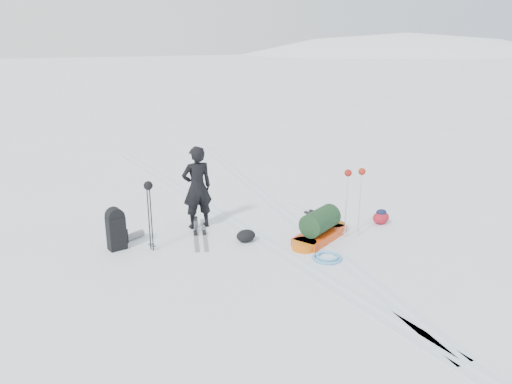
% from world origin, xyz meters
% --- Properties ---
extents(ground, '(200.00, 200.00, 0.00)m').
position_xyz_m(ground, '(0.00, 0.00, 0.00)').
color(ground, white).
rests_on(ground, ground).
extents(snow_hill_backdrop, '(359.50, 192.00, 162.45)m').
position_xyz_m(snow_hill_backdrop, '(62.69, 84.02, -69.02)').
color(snow_hill_backdrop, white).
rests_on(snow_hill_backdrop, ground).
extents(ski_tracks, '(3.38, 17.97, 0.01)m').
position_xyz_m(ski_tracks, '(0.61, 0.88, 0.00)').
color(ski_tracks, silver).
rests_on(ski_tracks, ground).
extents(skier, '(0.66, 0.44, 1.78)m').
position_xyz_m(skier, '(-0.85, 1.08, 0.89)').
color(skier, black).
rests_on(skier, ground).
extents(pulk_sled, '(1.72, 1.17, 0.64)m').
position_xyz_m(pulk_sled, '(1.07, -0.71, 0.25)').
color(pulk_sled, red).
rests_on(pulk_sled, ground).
extents(expedition_rucksack, '(0.82, 0.66, 0.84)m').
position_xyz_m(expedition_rucksack, '(-2.62, 0.74, 0.39)').
color(expedition_rucksack, black).
rests_on(expedition_rucksack, ground).
extents(ski_poles_black, '(0.17, 0.20, 1.38)m').
position_xyz_m(ski_poles_black, '(-2.09, 0.34, 1.13)').
color(ski_poles_black, black).
rests_on(ski_poles_black, ground).
extents(ski_poles_silver, '(0.46, 0.18, 1.44)m').
position_xyz_m(ski_poles_silver, '(1.75, -0.88, 1.20)').
color(ski_poles_silver, silver).
rests_on(ski_poles_silver, ground).
extents(touring_skis_grey, '(0.83, 1.78, 0.07)m').
position_xyz_m(touring_skis_grey, '(-0.99, 0.65, 0.01)').
color(touring_skis_grey, '#989AA0').
rests_on(touring_skis_grey, ground).
extents(touring_skis_white, '(0.59, 1.67, 0.06)m').
position_xyz_m(touring_skis_white, '(1.76, 0.67, 0.01)').
color(touring_skis_white, silver).
rests_on(touring_skis_white, ground).
extents(rope_coil, '(0.70, 0.70, 0.07)m').
position_xyz_m(rope_coil, '(0.67, -1.55, 0.03)').
color(rope_coil, '#5099C3').
rests_on(rope_coil, ground).
extents(small_daypack, '(0.39, 0.29, 0.33)m').
position_xyz_m(small_daypack, '(2.77, -0.60, 0.16)').
color(small_daypack, maroon).
rests_on(small_daypack, ground).
extents(thermos_pair, '(0.18, 0.28, 0.28)m').
position_xyz_m(thermos_pair, '(-0.96, 0.93, 0.13)').
color(thermos_pair, '#525359').
rests_on(thermos_pair, ground).
extents(stuff_sack, '(0.45, 0.37, 0.25)m').
position_xyz_m(stuff_sack, '(-0.30, -0.12, 0.12)').
color(stuff_sack, black).
rests_on(stuff_sack, ground).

